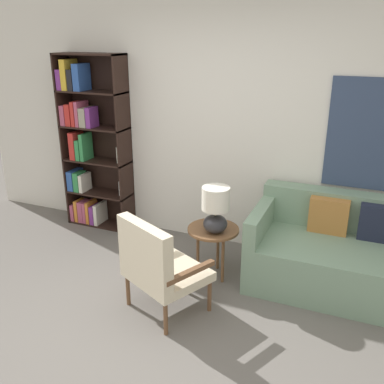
{
  "coord_description": "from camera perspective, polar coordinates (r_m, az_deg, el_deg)",
  "views": [
    {
      "loc": [
        1.43,
        -2.23,
        2.26
      ],
      "look_at": [
        0.04,
        1.11,
        0.9
      ],
      "focal_mm": 40.0,
      "sensor_mm": 36.0,
      "label": 1
    }
  ],
  "objects": [
    {
      "name": "ground_plane",
      "position": [
        3.48,
        -8.14,
        -20.11
      ],
      "size": [
        14.0,
        14.0,
        0.0
      ],
      "primitive_type": "plane",
      "color": "#66605B"
    },
    {
      "name": "wall_back",
      "position": [
        4.57,
        4.33,
        9.09
      ],
      "size": [
        6.4,
        0.08,
        2.7
      ],
      "color": "white",
      "rests_on": "ground_plane"
    },
    {
      "name": "bookshelf",
      "position": [
        5.23,
        -13.61,
        6.22
      ],
      "size": [
        0.81,
        0.3,
        2.04
      ],
      "color": "black",
      "rests_on": "ground_plane"
    },
    {
      "name": "armchair",
      "position": [
        3.56,
        -4.71,
        -9.47
      ],
      "size": [
        0.79,
        0.77,
        0.86
      ],
      "color": "brown",
      "rests_on": "ground_plane"
    },
    {
      "name": "couch",
      "position": [
        4.24,
        20.11,
        -8.03
      ],
      "size": [
        1.75,
        0.93,
        0.83
      ],
      "color": "gray",
      "rests_on": "ground_plane"
    },
    {
      "name": "side_table",
      "position": [
        4.09,
        2.84,
        -5.6
      ],
      "size": [
        0.49,
        0.49,
        0.51
      ],
      "color": "brown",
      "rests_on": "ground_plane"
    },
    {
      "name": "table_lamp",
      "position": [
        3.9,
        3.16,
        -2.17
      ],
      "size": [
        0.25,
        0.25,
        0.44
      ],
      "color": "#2D2D33",
      "rests_on": "side_table"
    }
  ]
}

